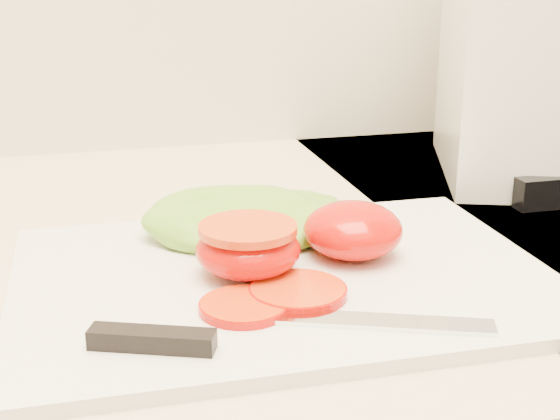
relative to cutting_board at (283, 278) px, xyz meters
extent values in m
cube|color=beige|center=(-0.03, 0.12, -0.02)|extent=(3.92, 0.65, 0.03)
cube|color=silver|center=(0.00, 0.00, 0.00)|extent=(0.39, 0.29, 0.01)
ellipsoid|color=red|center=(0.06, 0.02, 0.03)|extent=(0.08, 0.08, 0.04)
ellipsoid|color=red|center=(-0.03, 0.00, 0.02)|extent=(0.08, 0.08, 0.04)
cylinder|color=red|center=(-0.03, 0.00, 0.04)|extent=(0.07, 0.07, 0.01)
cylinder|color=#D0450F|center=(0.00, -0.04, 0.01)|extent=(0.07, 0.07, 0.01)
cylinder|color=#D0450F|center=(-0.04, -0.06, 0.01)|extent=(0.06, 0.06, 0.01)
ellipsoid|color=#6EAF2E|center=(-0.01, 0.08, 0.02)|extent=(0.18, 0.14, 0.03)
ellipsoid|color=#6EAF2E|center=(0.03, 0.09, 0.02)|extent=(0.13, 0.12, 0.02)
cube|color=silver|center=(0.03, -0.09, 0.01)|extent=(0.15, 0.08, 0.00)
cube|color=black|center=(-0.11, -0.09, 0.01)|extent=(0.08, 0.04, 0.01)
cube|color=white|center=(0.35, 0.23, 0.15)|extent=(0.28, 0.30, 0.30)
camera|label=1|loc=(-0.14, -0.51, 0.23)|focal=50.00mm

